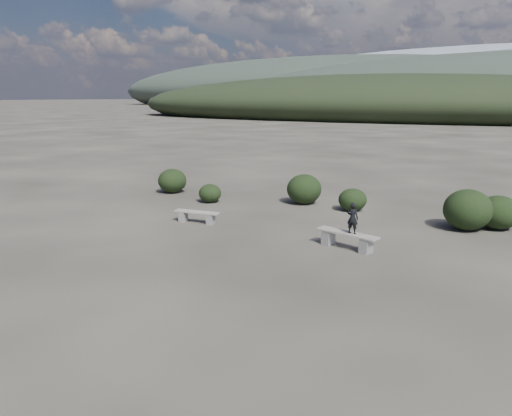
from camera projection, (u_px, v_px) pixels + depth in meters
The scene contains 10 objects.
ground at pixel (185, 279), 12.16m from camera, with size 1200.00×1200.00×0.00m, color #2C2822.
bench_left at pixel (197, 216), 17.55m from camera, with size 1.68×0.58×0.41m.
bench_right at pixel (347, 239), 14.57m from camera, with size 1.99×0.82×0.49m.
seated_person at pixel (353, 218), 14.32m from camera, with size 0.33×0.22×0.91m, color black.
shrub_a at pixel (210, 193), 20.92m from camera, with size 0.95×0.95×0.78m, color black.
shrub_b at pixel (304, 189), 20.61m from camera, with size 1.44×1.44×1.23m, color black.
shrub_c at pixel (353, 200), 19.35m from camera, with size 1.10×1.10×0.88m, color black.
shrub_d at pixel (468, 210), 16.52m from camera, with size 1.57×1.57×1.37m, color black.
shrub_e at pixel (498, 212), 16.65m from camera, with size 1.37×1.37×1.14m, color black.
shrub_f at pixel (172, 181), 23.00m from camera, with size 1.31×1.31×1.11m, color black.
Camera 1 is at (7.26, -9.06, 4.36)m, focal length 35.00 mm.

